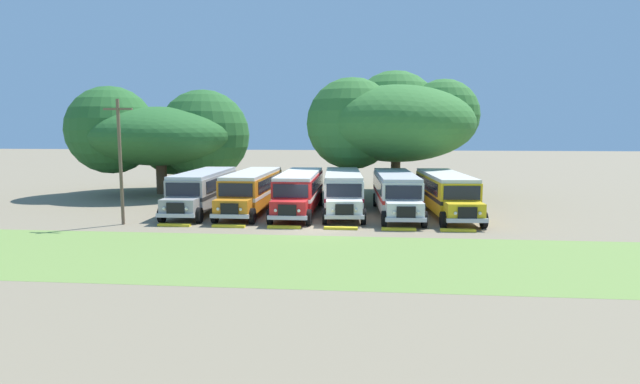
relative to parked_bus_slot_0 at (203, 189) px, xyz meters
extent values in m
plane|color=#84755B|center=(8.57, -5.57, -1.58)|extent=(220.00, 220.00, 0.00)
cube|color=olive|center=(8.57, -12.65, -1.58)|extent=(80.00, 9.45, 0.01)
cube|color=#9E9993|center=(-0.01, 0.31, -0.03)|extent=(2.70, 9.25, 2.10)
cube|color=#282828|center=(-0.01, 0.31, -0.20)|extent=(2.73, 9.27, 0.24)
cube|color=black|center=(1.26, 0.64, 0.47)|extent=(0.22, 8.00, 0.80)
cube|color=black|center=(-1.28, 0.58, 0.47)|extent=(0.22, 8.00, 0.80)
cube|color=#B2B2B7|center=(-0.01, 0.31, 1.13)|extent=(2.62, 9.15, 0.22)
cube|color=#9E9993|center=(0.11, -4.99, -0.56)|extent=(2.23, 1.45, 1.05)
cube|color=black|center=(0.13, -5.73, -0.53)|extent=(1.10, 0.12, 0.70)
cube|color=#B7B7BC|center=(0.13, -5.77, -0.96)|extent=(2.40, 0.25, 0.24)
cube|color=black|center=(0.10, -4.32, 0.47)|extent=(2.20, 0.11, 0.84)
cube|color=#282828|center=(-0.11, 4.93, -0.14)|extent=(0.90, 0.08, 1.30)
sphere|color=#EAE5C6|center=(0.83, -5.77, -0.53)|extent=(0.20, 0.20, 0.20)
sphere|color=#EAE5C6|center=(-0.57, -5.80, -0.53)|extent=(0.20, 0.20, 0.20)
cylinder|color=black|center=(1.31, -4.86, -1.08)|extent=(0.30, 1.01, 1.00)
cylinder|color=black|center=(-1.09, -4.92, -1.08)|extent=(0.30, 1.01, 1.00)
cylinder|color=black|center=(1.13, 3.33, -1.08)|extent=(0.30, 1.01, 1.00)
cylinder|color=black|center=(-1.27, 3.28, -1.08)|extent=(0.30, 1.01, 1.00)
cube|color=orange|center=(3.56, 0.37, -0.03)|extent=(2.61, 9.23, 2.10)
cube|color=white|center=(3.56, 0.37, -0.20)|extent=(2.64, 9.25, 0.24)
cube|color=black|center=(4.84, 0.65, 0.47)|extent=(0.14, 8.00, 0.80)
cube|color=black|center=(2.30, 0.68, 0.47)|extent=(0.14, 8.00, 0.80)
cube|color=beige|center=(3.56, 0.37, 1.13)|extent=(2.53, 9.13, 0.22)
cube|color=orange|center=(3.50, -4.93, -0.56)|extent=(2.22, 1.43, 1.05)
cube|color=black|center=(3.49, -5.67, -0.53)|extent=(1.10, 0.11, 0.70)
cube|color=#B7B7BC|center=(3.49, -5.71, -0.96)|extent=(2.40, 0.23, 0.24)
cube|color=black|center=(3.51, -4.26, 0.47)|extent=(2.20, 0.09, 0.84)
cube|color=white|center=(3.62, 4.99, -0.14)|extent=(0.90, 0.07, 1.30)
sphere|color=#EAE5C6|center=(4.19, -5.73, -0.53)|extent=(0.20, 0.20, 0.20)
sphere|color=#EAE5C6|center=(2.79, -5.71, -0.53)|extent=(0.20, 0.20, 0.20)
cylinder|color=black|center=(4.70, -4.85, -1.08)|extent=(0.29, 1.00, 1.00)
cylinder|color=black|center=(2.30, -4.82, -1.08)|extent=(0.29, 1.00, 1.00)
cylinder|color=black|center=(4.80, 3.35, -1.08)|extent=(0.29, 1.00, 1.00)
cylinder|color=black|center=(2.40, 3.38, -1.08)|extent=(0.29, 1.00, 1.00)
cube|color=red|center=(7.00, 0.20, -0.03)|extent=(2.58, 9.22, 2.10)
cube|color=white|center=(7.00, 0.20, -0.20)|extent=(2.61, 9.24, 0.24)
cube|color=black|center=(8.27, 0.51, 0.47)|extent=(0.11, 8.00, 0.80)
cube|color=black|center=(5.73, 0.49, 0.47)|extent=(0.11, 8.00, 0.80)
cube|color=silver|center=(7.00, 0.20, 1.13)|extent=(2.50, 9.12, 0.22)
cube|color=red|center=(7.05, -5.10, -0.56)|extent=(2.21, 1.42, 1.05)
cube|color=black|center=(7.05, -5.84, -0.53)|extent=(1.10, 0.11, 0.70)
cube|color=#B7B7BC|center=(7.05, -5.88, -0.96)|extent=(2.40, 0.22, 0.24)
cube|color=black|center=(7.04, -4.43, 0.47)|extent=(2.20, 0.08, 0.84)
cube|color=white|center=(6.96, 4.82, -0.14)|extent=(0.90, 0.07, 1.30)
sphere|color=#EAE5C6|center=(7.75, -5.88, -0.53)|extent=(0.20, 0.20, 0.20)
sphere|color=#EAE5C6|center=(6.35, -5.89, -0.53)|extent=(0.20, 0.20, 0.20)
cylinder|color=black|center=(8.25, -4.99, -1.08)|extent=(0.29, 1.00, 1.00)
cylinder|color=black|center=(5.85, -5.01, -1.08)|extent=(0.29, 1.00, 1.00)
cylinder|color=black|center=(8.18, 3.21, -1.08)|extent=(0.29, 1.00, 1.00)
cylinder|color=black|center=(5.78, 3.19, -1.08)|extent=(0.29, 1.00, 1.00)
cube|color=silver|center=(10.04, 0.73, -0.03)|extent=(3.09, 9.34, 2.10)
cube|color=maroon|center=(10.04, 0.73, -0.20)|extent=(3.12, 9.37, 0.24)
cube|color=black|center=(11.29, 1.12, 0.47)|extent=(0.56, 7.99, 0.80)
cube|color=black|center=(8.76, 0.95, 0.47)|extent=(0.56, 7.99, 0.80)
cube|color=beige|center=(10.04, 0.73, 1.13)|extent=(3.01, 9.24, 0.22)
cube|color=silver|center=(10.39, -4.55, -0.56)|extent=(2.29, 1.54, 1.05)
cube|color=black|center=(10.44, -5.29, -0.53)|extent=(1.10, 0.17, 0.70)
cube|color=#B7B7BC|center=(10.44, -5.33, -0.96)|extent=(2.41, 0.36, 0.24)
cube|color=black|center=(10.34, -3.89, 0.47)|extent=(2.20, 0.20, 0.84)
cube|color=maroon|center=(9.74, 5.34, -0.14)|extent=(0.90, 0.12, 1.30)
sphere|color=#EAE5C6|center=(11.14, -5.30, -0.53)|extent=(0.20, 0.20, 0.20)
sphere|color=#EAE5C6|center=(9.74, -5.39, -0.53)|extent=(0.20, 0.20, 0.20)
cylinder|color=black|center=(11.58, -4.38, -1.08)|extent=(0.34, 1.02, 1.00)
cylinder|color=black|center=(9.18, -4.53, -1.08)|extent=(0.34, 1.02, 1.00)
cylinder|color=black|center=(11.05, 3.81, -1.08)|extent=(0.34, 1.02, 1.00)
cylinder|color=black|center=(8.65, 3.65, -1.08)|extent=(0.34, 1.02, 1.00)
cube|color=silver|center=(13.75, 0.15, -0.03)|extent=(2.96, 9.31, 2.10)
cube|color=red|center=(13.75, 0.15, -0.20)|extent=(2.99, 9.34, 0.24)
cube|color=black|center=(15.00, 0.51, 0.47)|extent=(0.45, 7.99, 0.80)
cube|color=black|center=(12.46, 0.38, 0.47)|extent=(0.45, 7.99, 0.80)
cube|color=#B2B2B7|center=(13.75, 0.15, 1.13)|extent=(2.88, 9.21, 0.22)
cube|color=silver|center=(14.02, -5.14, -0.56)|extent=(2.27, 1.51, 1.05)
cube|color=black|center=(14.05, -5.88, -0.53)|extent=(1.10, 0.16, 0.70)
cube|color=#B7B7BC|center=(14.06, -5.92, -0.96)|extent=(2.41, 0.32, 0.24)
cube|color=black|center=(13.98, -4.47, 0.47)|extent=(2.20, 0.17, 0.84)
cube|color=red|center=(13.51, 4.76, -0.14)|extent=(0.90, 0.11, 1.30)
sphere|color=#EAE5C6|center=(14.76, -5.90, -0.53)|extent=(0.20, 0.20, 0.20)
sphere|color=#EAE5C6|center=(13.36, -5.97, -0.53)|extent=(0.20, 0.20, 0.20)
cylinder|color=black|center=(15.21, -4.98, -1.08)|extent=(0.33, 1.01, 1.00)
cylinder|color=black|center=(12.81, -5.10, -1.08)|extent=(0.33, 1.01, 1.00)
cylinder|color=black|center=(14.79, 3.21, -1.08)|extent=(0.33, 1.01, 1.00)
cylinder|color=black|center=(12.40, 3.08, -1.08)|extent=(0.33, 1.01, 1.00)
cube|color=yellow|center=(17.14, 0.24, -0.03)|extent=(3.14, 9.35, 2.10)
cube|color=black|center=(17.14, 0.24, -0.20)|extent=(3.17, 9.37, 0.24)
cube|color=black|center=(18.39, 0.62, 0.47)|extent=(0.60, 7.98, 0.80)
cube|color=black|center=(15.86, 0.45, 0.47)|extent=(0.60, 7.98, 0.80)
cube|color=beige|center=(17.14, 0.24, 1.13)|extent=(3.05, 9.25, 0.22)
cube|color=yellow|center=(17.52, -5.05, -0.56)|extent=(2.29, 1.55, 1.05)
cube|color=black|center=(17.57, -5.79, -0.53)|extent=(1.10, 0.18, 0.70)
cube|color=#B7B7BC|center=(17.57, -5.83, -0.96)|extent=(2.41, 0.37, 0.24)
cube|color=black|center=(17.47, -4.38, 0.47)|extent=(2.20, 0.21, 0.84)
cube|color=black|center=(16.82, 4.84, -0.14)|extent=(0.90, 0.12, 1.30)
sphere|color=#EAE5C6|center=(18.27, -5.79, -0.53)|extent=(0.20, 0.20, 0.20)
sphere|color=#EAE5C6|center=(16.87, -5.89, -0.53)|extent=(0.20, 0.20, 0.20)
cylinder|color=black|center=(18.71, -4.87, -1.08)|extent=(0.35, 1.02, 1.00)
cylinder|color=black|center=(16.31, -5.04, -1.08)|extent=(0.35, 1.02, 1.00)
cylinder|color=black|center=(18.13, 3.31, -1.08)|extent=(0.35, 1.02, 1.00)
cylinder|color=black|center=(15.74, 3.14, -1.08)|extent=(0.35, 1.02, 1.00)
cube|color=yellow|center=(0.13, -6.00, -1.51)|extent=(2.00, 0.36, 0.15)
cube|color=yellow|center=(3.51, -6.00, -1.51)|extent=(2.00, 0.36, 0.15)
cube|color=yellow|center=(6.89, -6.00, -1.51)|extent=(2.00, 0.36, 0.15)
cube|color=yellow|center=(10.26, -6.00, -1.51)|extent=(2.00, 0.36, 0.15)
cube|color=yellow|center=(13.64, -6.00, -1.51)|extent=(2.00, 0.36, 0.15)
cube|color=yellow|center=(17.02, -6.00, -1.51)|extent=(2.00, 0.36, 0.15)
cylinder|color=brown|center=(14.21, 9.06, 0.35)|extent=(0.82, 0.82, 3.86)
ellipsoid|color=#33702D|center=(14.21, 9.06, 4.74)|extent=(13.25, 14.10, 6.55)
sphere|color=#33702D|center=(18.39, 10.83, 5.49)|extent=(6.35, 6.35, 6.35)
sphere|color=#33702D|center=(10.43, 7.89, 4.73)|extent=(7.72, 7.72, 7.72)
sphere|color=#33702D|center=(14.21, 12.57, 5.42)|extent=(8.42, 8.42, 8.42)
cylinder|color=brown|center=(-6.93, 9.09, 0.04)|extent=(0.95, 0.95, 3.24)
ellipsoid|color=#286028|center=(-6.93, 9.09, 3.63)|extent=(13.60, 12.47, 5.27)
sphere|color=#286028|center=(-3.34, 10.61, 3.72)|extent=(8.32, 8.32, 8.32)
sphere|color=#286028|center=(-10.88, 7.87, 4.19)|extent=(7.71, 7.71, 7.71)
sphere|color=#286028|center=(-6.93, 12.25, 3.04)|extent=(6.37, 6.37, 6.37)
cylinder|color=brown|center=(-3.25, -5.70, 2.25)|extent=(0.20, 0.20, 7.67)
cube|color=brown|center=(-3.25, -5.70, 5.49)|extent=(1.80, 0.12, 0.12)
camera|label=1|loc=(11.82, -35.22, 4.31)|focal=28.38mm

